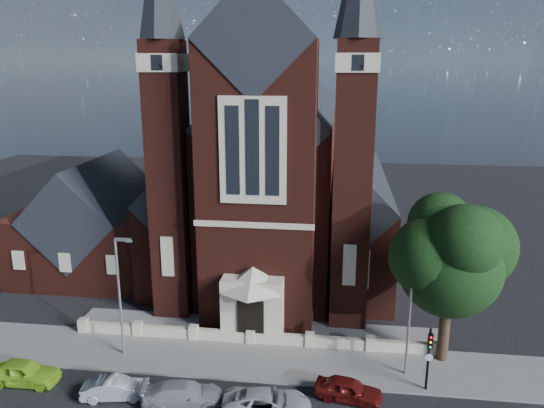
{
  "coord_description": "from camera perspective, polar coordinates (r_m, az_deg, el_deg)",
  "views": [
    {
      "loc": [
        5.52,
        -25.43,
        18.58
      ],
      "look_at": [
        0.74,
        12.0,
        8.41
      ],
      "focal_mm": 35.0,
      "sensor_mm": 36.0,
      "label": 1
    }
  ],
  "objects": [
    {
      "name": "forecourt_wall",
      "position": [
        37.35,
        -2.27,
        -14.76
      ],
      "size": [
        24.0,
        0.4,
        0.9
      ],
      "primitive_type": "cube",
      "color": "beige",
      "rests_on": "ground"
    },
    {
      "name": "street_tree",
      "position": [
        33.98,
        18.92,
        -5.77
      ],
      "size": [
        6.4,
        6.6,
        10.7
      ],
      "color": "black",
      "rests_on": "ground"
    },
    {
      "name": "car_silver_b",
      "position": [
        31.69,
        -9.5,
        -19.56
      ],
      "size": [
        4.88,
        2.64,
        1.34
      ],
      "primitive_type": "imported",
      "rotation": [
        0.0,
        0.0,
        1.74
      ],
      "color": "#9B9FA3",
      "rests_on": "ground"
    },
    {
      "name": "parish_hall",
      "position": [
        50.61,
        -18.27,
        -2.43
      ],
      "size": [
        12.0,
        12.2,
        10.24
      ],
      "color": "#451912",
      "rests_on": "ground"
    },
    {
      "name": "street_lamp_left",
      "position": [
        35.24,
        -16.0,
        -8.91
      ],
      "size": [
        1.16,
        0.22,
        8.09
      ],
      "color": "gray",
      "rests_on": "ground"
    },
    {
      "name": "car_lime_van",
      "position": [
        36.18,
        -25.16,
        -16.07
      ],
      "size": [
        4.28,
        1.77,
        1.45
      ],
      "primitive_type": "imported",
      "rotation": [
        0.0,
        0.0,
        1.58
      ],
      "color": "#99DB2B",
      "rests_on": "ground"
    },
    {
      "name": "ground",
      "position": [
        44.84,
        -0.46,
        -9.39
      ],
      "size": [
        120.0,
        120.0,
        0.0
      ],
      "primitive_type": "plane",
      "color": "black",
      "rests_on": "ground"
    },
    {
      "name": "forecourt_paving",
      "position": [
        39.08,
        -1.78,
        -13.31
      ],
      "size": [
        26.0,
        3.0,
        0.14
      ],
      "primitive_type": "cube",
      "color": "slate",
      "rests_on": "ground"
    },
    {
      "name": "church",
      "position": [
        49.78,
        0.75,
        3.03
      ],
      "size": [
        20.01,
        34.9,
        29.2
      ],
      "color": "#451912",
      "rests_on": "ground"
    },
    {
      "name": "traffic_signal",
      "position": [
        32.59,
        16.54,
        -15.0
      ],
      "size": [
        0.28,
        0.42,
        4.0
      ],
      "color": "black",
      "rests_on": "ground"
    },
    {
      "name": "car_white_suv",
      "position": [
        30.67,
        -0.56,
        -20.63
      ],
      "size": [
        5.0,
        2.6,
        1.35
      ],
      "primitive_type": "imported",
      "rotation": [
        0.0,
        0.0,
        1.65
      ],
      "color": "silver",
      "rests_on": "ground"
    },
    {
      "name": "car_silver_a",
      "position": [
        33.1,
        -16.5,
        -18.47
      ],
      "size": [
        3.93,
        2.02,
        1.23
      ],
      "primitive_type": "imported",
      "rotation": [
        0.0,
        0.0,
        1.77
      ],
      "color": "#A0A2A8",
      "rests_on": "ground"
    },
    {
      "name": "pavement_strip",
      "position": [
        35.66,
        -2.83,
        -16.34
      ],
      "size": [
        60.0,
        5.0,
        0.12
      ],
      "primitive_type": "cube",
      "color": "slate",
      "rests_on": "ground"
    },
    {
      "name": "car_dark_red",
      "position": [
        32.02,
        8.23,
        -19.14
      ],
      "size": [
        4.04,
        2.25,
        1.3
      ],
      "primitive_type": "imported",
      "rotation": [
        0.0,
        0.0,
        1.37
      ],
      "color": "#5F1210",
      "rests_on": "ground"
    },
    {
      "name": "street_lamp_right",
      "position": [
        32.9,
        14.8,
        -10.6
      ],
      "size": [
        1.16,
        0.22,
        8.09
      ],
      "color": "gray",
      "rests_on": "ground"
    }
  ]
}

